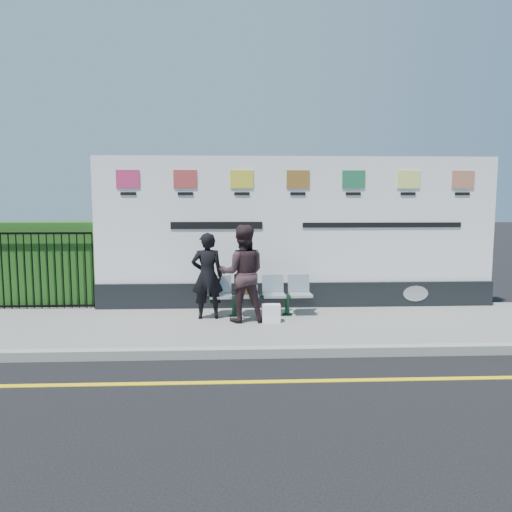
{
  "coord_description": "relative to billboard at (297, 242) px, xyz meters",
  "views": [
    {
      "loc": [
        -0.78,
        -6.05,
        2.31
      ],
      "look_at": [
        -0.36,
        3.0,
        1.25
      ],
      "focal_mm": 35.0,
      "sensor_mm": 36.0,
      "label": 1
    }
  ],
  "objects": [
    {
      "name": "ground",
      "position": [
        -0.5,
        -3.85,
        -1.42
      ],
      "size": [
        80.0,
        80.0,
        0.0
      ],
      "primitive_type": "plane",
      "color": "black"
    },
    {
      "name": "pavement",
      "position": [
        -0.5,
        -1.35,
        -1.36
      ],
      "size": [
        14.0,
        3.0,
        0.12
      ],
      "primitive_type": "cube",
      "color": "slate",
      "rests_on": "ground"
    },
    {
      "name": "kerb",
      "position": [
        -0.5,
        -2.85,
        -1.35
      ],
      "size": [
        14.0,
        0.18,
        0.14
      ],
      "primitive_type": "cube",
      "color": "gray",
      "rests_on": "ground"
    },
    {
      "name": "yellow_line",
      "position": [
        -0.5,
        -3.85,
        -1.42
      ],
      "size": [
        14.0,
        0.1,
        0.01
      ],
      "primitive_type": "cube",
      "color": "yellow",
      "rests_on": "ground"
    },
    {
      "name": "billboard",
      "position": [
        0.0,
        0.0,
        0.0
      ],
      "size": [
        8.0,
        0.3,
        3.0
      ],
      "color": "black",
      "rests_on": "pavement"
    },
    {
      "name": "hedge",
      "position": [
        -5.08,
        0.45,
        -0.45
      ],
      "size": [
        2.35,
        0.7,
        1.7
      ],
      "primitive_type": "cube",
      "color": "#215118",
      "rests_on": "pavement"
    },
    {
      "name": "railing",
      "position": [
        -5.08,
        -0.0,
        -0.53
      ],
      "size": [
        2.05,
        0.06,
        1.54
      ],
      "primitive_type": null,
      "color": "black",
      "rests_on": "pavement"
    },
    {
      "name": "bench",
      "position": [
        -0.77,
        -0.78,
        -1.1
      ],
      "size": [
        1.91,
        0.57,
        0.41
      ],
      "primitive_type": null,
      "rotation": [
        0.0,
        0.0,
        0.03
      ],
      "color": "silver",
      "rests_on": "pavement"
    },
    {
      "name": "woman_left",
      "position": [
        -1.75,
        -0.95,
        -0.51
      ],
      "size": [
        0.6,
        0.41,
        1.57
      ],
      "primitive_type": "imported",
      "rotation": [
        0.0,
        0.0,
        3.2
      ],
      "color": "black",
      "rests_on": "pavement"
    },
    {
      "name": "woman_right",
      "position": [
        -1.11,
        -1.18,
        -0.44
      ],
      "size": [
        0.85,
        0.67,
        1.72
      ],
      "primitive_type": "imported",
      "rotation": [
        0.0,
        0.0,
        3.16
      ],
      "color": "#312023",
      "rests_on": "pavement"
    },
    {
      "name": "handbag_brown",
      "position": [
        -1.01,
        -0.79,
        -0.78
      ],
      "size": [
        0.3,
        0.19,
        0.22
      ],
      "primitive_type": "cube",
      "rotation": [
        0.0,
        0.0,
        -0.24
      ],
      "color": "black",
      "rests_on": "bench"
    },
    {
      "name": "carrier_bag_white",
      "position": [
        -0.61,
        -1.28,
        -1.14
      ],
      "size": [
        0.32,
        0.19,
        0.32
      ],
      "primitive_type": "cube",
      "color": "white",
      "rests_on": "pavement"
    }
  ]
}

